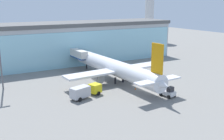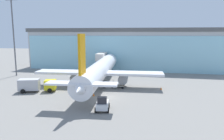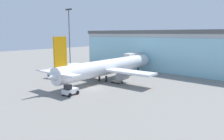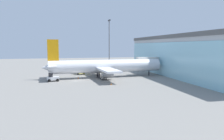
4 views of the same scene
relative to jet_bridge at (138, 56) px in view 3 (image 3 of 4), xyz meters
name	(u,v)px [view 3 (image 3 of 4)]	position (x,y,z in m)	size (l,w,h in m)	color
ground	(93,88)	(6.29, -27.52, -4.65)	(240.00, 240.00, 0.00)	gray
terminal_building	(167,50)	(6.28, 8.74, 2.07)	(65.82, 18.20, 13.43)	#B3B3B3
jet_bridge	(138,56)	(0.00, 0.00, 0.00)	(2.69, 13.61, 6.03)	beige
apron_light_mast	(69,34)	(-22.78, -10.80, 7.66)	(3.20, 0.40, 21.03)	#59595E
airplane	(108,67)	(3.01, -18.67, -1.11)	(28.13, 39.03, 11.73)	silver
catering_truck	(59,73)	(-8.69, -25.97, -3.18)	(7.62, 4.06, 2.65)	yellow
baggage_cart	(117,81)	(7.30, -20.09, -4.15)	(2.86, 1.71, 1.50)	#9E998C
pushback_tug	(70,90)	(6.83, -34.60, -3.67)	(2.53, 3.41, 2.30)	silver
safety_cone_nose	(86,85)	(3.62, -27.12, -4.37)	(0.36, 0.36, 0.55)	orange
safety_cone_wingtip	(149,88)	(16.57, -20.21, -4.37)	(0.36, 0.36, 0.55)	orange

